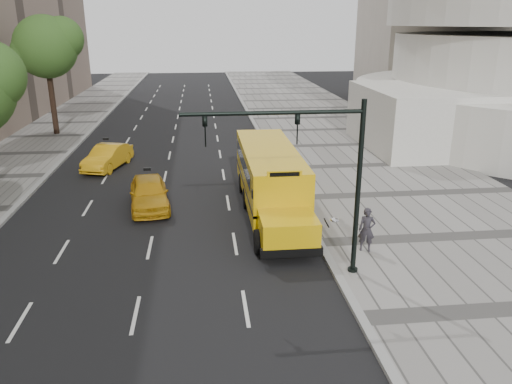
{
  "coord_description": "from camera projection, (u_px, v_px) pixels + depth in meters",
  "views": [
    {
      "loc": [
        1.3,
        -24.0,
        8.77
      ],
      "look_at": [
        3.5,
        -4.0,
        1.9
      ],
      "focal_mm": 35.0,
      "sensor_mm": 36.0,
      "label": 1
    }
  ],
  "objects": [
    {
      "name": "taxi_near",
      "position": [
        149.0,
        193.0,
        24.61
      ],
      "size": [
        2.42,
        4.75,
        1.55
      ],
      "primitive_type": "imported",
      "rotation": [
        0.0,
        0.0,
        0.13
      ],
      "color": "orange",
      "rests_on": "ground"
    },
    {
      "name": "school_bus",
      "position": [
        270.0,
        175.0,
        24.1
      ],
      "size": [
        2.96,
        11.56,
        3.19
      ],
      "color": "#DFAC09",
      "rests_on": "ground"
    },
    {
      "name": "sidewalk_museum",
      "position": [
        407.0,
        195.0,
        26.49
      ],
      "size": [
        12.0,
        140.0,
        0.15
      ],
      "primitive_type": "cube",
      "color": "gray",
      "rests_on": "ground"
    },
    {
      "name": "ground",
      "position": [
        179.0,
        205.0,
        25.27
      ],
      "size": [
        140.0,
        140.0,
        0.0
      ],
      "primitive_type": "plane",
      "color": "black",
      "rests_on": "ground"
    },
    {
      "name": "taxi_far",
      "position": [
        108.0,
        157.0,
        31.32
      ],
      "size": [
        2.76,
        4.71,
        1.47
      ],
      "primitive_type": "imported",
      "rotation": [
        0.0,
        0.0,
        -0.29
      ],
      "color": "orange",
      "rests_on": "ground"
    },
    {
      "name": "curb_museum",
      "position": [
        295.0,
        199.0,
        25.87
      ],
      "size": [
        0.3,
        140.0,
        0.15
      ],
      "primitive_type": "cube",
      "color": "gray",
      "rests_on": "ground"
    },
    {
      "name": "curb_far",
      "position": [
        14.0,
        209.0,
        24.42
      ],
      "size": [
        0.3,
        140.0,
        0.15
      ],
      "primitive_type": "cube",
      "color": "gray",
      "rests_on": "ground"
    },
    {
      "name": "tree_c",
      "position": [
        47.0,
        46.0,
        38.51
      ],
      "size": [
        5.4,
        4.8,
        9.36
      ],
      "color": "black",
      "rests_on": "ground"
    },
    {
      "name": "traffic_signal",
      "position": [
        319.0,
        168.0,
        16.82
      ],
      "size": [
        6.18,
        0.36,
        6.4
      ],
      "color": "black",
      "rests_on": "ground"
    },
    {
      "name": "pedestrian",
      "position": [
        367.0,
        230.0,
        19.59
      ],
      "size": [
        0.74,
        0.6,
        1.77
      ],
      "primitive_type": "imported",
      "rotation": [
        0.0,
        0.0,
        -0.3
      ],
      "color": "#2B282F",
      "rests_on": "sidewalk_museum"
    }
  ]
}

